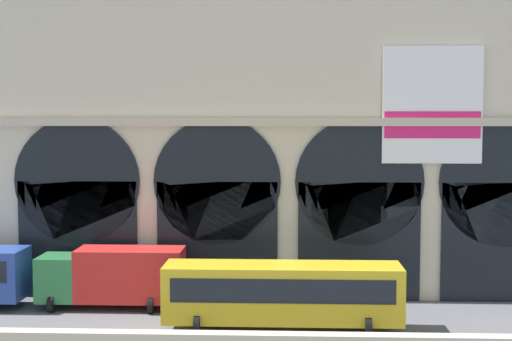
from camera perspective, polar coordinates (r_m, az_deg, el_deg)
ground_plane at (r=35.98m, az=2.47°, el=-11.86°), size 200.00×200.00×0.00m
station_building at (r=42.47m, az=2.55°, el=4.39°), size 39.86×6.25×20.62m
box_truck_midwest at (r=39.34m, az=-10.97°, el=-7.98°), size 7.50×2.91×3.12m
bus_center at (r=34.67m, az=2.06°, el=-9.43°), size 11.00×3.25×3.10m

